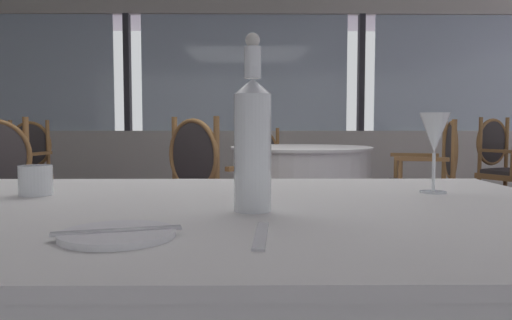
{
  "coord_description": "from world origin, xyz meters",
  "views": [
    {
      "loc": [
        0.1,
        -2.69,
        0.92
      ],
      "look_at": [
        0.11,
        -1.61,
        0.85
      ],
      "focal_mm": 34.29,
      "sensor_mm": 36.0,
      "label": 1
    }
  ],
  "objects_px": {
    "wine_glass": "(434,135)",
    "dining_chair_1_0": "(503,161)",
    "dining_chair_0_2": "(23,164)",
    "dining_chair_2_2": "(262,166)",
    "water_tumbler": "(36,180)",
    "water_bottle": "(253,140)",
    "side_plate": "(118,234)",
    "dining_chair_2_1": "(432,173)",
    "dining_chair_2_0": "(208,182)"
  },
  "relations": [
    {
      "from": "water_bottle",
      "to": "dining_chair_1_0",
      "type": "bearing_deg",
      "value": 56.87
    },
    {
      "from": "side_plate",
      "to": "dining_chair_0_2",
      "type": "height_order",
      "value": "dining_chair_0_2"
    },
    {
      "from": "water_bottle",
      "to": "wine_glass",
      "type": "relative_size",
      "value": 1.73
    },
    {
      "from": "side_plate",
      "to": "dining_chair_0_2",
      "type": "xyz_separation_m",
      "value": [
        -1.97,
        3.9,
        -0.2
      ]
    },
    {
      "from": "side_plate",
      "to": "dining_chair_2_0",
      "type": "xyz_separation_m",
      "value": [
        -0.08,
        2.4,
        -0.2
      ]
    },
    {
      "from": "water_bottle",
      "to": "dining_chair_2_0",
      "type": "distance_m",
      "value": 2.22
    },
    {
      "from": "dining_chair_2_0",
      "to": "dining_chair_2_1",
      "type": "height_order",
      "value": "dining_chair_2_0"
    },
    {
      "from": "water_bottle",
      "to": "water_tumbler",
      "type": "height_order",
      "value": "water_bottle"
    },
    {
      "from": "dining_chair_2_1",
      "to": "dining_chair_0_2",
      "type": "bearing_deg",
      "value": -2.74
    },
    {
      "from": "water_tumbler",
      "to": "dining_chair_0_2",
      "type": "xyz_separation_m",
      "value": [
        -1.65,
        3.45,
        -0.23
      ]
    },
    {
      "from": "side_plate",
      "to": "wine_glass",
      "type": "relative_size",
      "value": 0.86
    },
    {
      "from": "side_plate",
      "to": "dining_chair_0_2",
      "type": "relative_size",
      "value": 0.17
    },
    {
      "from": "dining_chair_0_2",
      "to": "dining_chair_2_2",
      "type": "xyz_separation_m",
      "value": [
        2.27,
        0.17,
        -0.03
      ]
    },
    {
      "from": "wine_glass",
      "to": "dining_chair_2_2",
      "type": "relative_size",
      "value": 0.22
    },
    {
      "from": "dining_chair_2_2",
      "to": "water_tumbler",
      "type": "bearing_deg",
      "value": -26.78
    },
    {
      "from": "wine_glass",
      "to": "dining_chair_2_1",
      "type": "distance_m",
      "value": 2.62
    },
    {
      "from": "dining_chair_2_0",
      "to": "dining_chair_1_0",
      "type": "bearing_deg",
      "value": -18.01
    },
    {
      "from": "water_tumbler",
      "to": "dining_chair_2_0",
      "type": "xyz_separation_m",
      "value": [
        0.23,
        1.96,
        -0.23
      ]
    },
    {
      "from": "wine_glass",
      "to": "water_tumbler",
      "type": "bearing_deg",
      "value": -178.26
    },
    {
      "from": "water_tumbler",
      "to": "dining_chair_1_0",
      "type": "distance_m",
      "value": 4.51
    },
    {
      "from": "water_tumbler",
      "to": "dining_chair_2_1",
      "type": "distance_m",
      "value": 3.1
    },
    {
      "from": "wine_glass",
      "to": "dining_chair_2_0",
      "type": "bearing_deg",
      "value": 110.77
    },
    {
      "from": "water_bottle",
      "to": "dining_chair_1_0",
      "type": "distance_m",
      "value": 4.39
    },
    {
      "from": "dining_chair_2_1",
      "to": "dining_chair_1_0",
      "type": "bearing_deg",
      "value": -123.72
    },
    {
      "from": "water_bottle",
      "to": "wine_glass",
      "type": "distance_m",
      "value": 0.51
    },
    {
      "from": "wine_glass",
      "to": "dining_chair_1_0",
      "type": "relative_size",
      "value": 0.2
    },
    {
      "from": "water_bottle",
      "to": "water_tumbler",
      "type": "distance_m",
      "value": 0.57
    },
    {
      "from": "dining_chair_0_2",
      "to": "water_tumbler",
      "type": "bearing_deg",
      "value": 37.0
    },
    {
      "from": "dining_chair_1_0",
      "to": "dining_chair_2_2",
      "type": "relative_size",
      "value": 1.12
    },
    {
      "from": "wine_glass",
      "to": "dining_chair_1_0",
      "type": "height_order",
      "value": "dining_chair_1_0"
    },
    {
      "from": "dining_chair_2_1",
      "to": "water_tumbler",
      "type": "bearing_deg",
      "value": 65.76
    },
    {
      "from": "water_bottle",
      "to": "dining_chair_2_1",
      "type": "bearing_deg",
      "value": 63.28
    },
    {
      "from": "dining_chair_0_2",
      "to": "dining_chair_2_0",
      "type": "relative_size",
      "value": 1.0
    },
    {
      "from": "dining_chair_2_0",
      "to": "wine_glass",
      "type": "bearing_deg",
      "value": -116.26
    },
    {
      "from": "water_tumbler",
      "to": "wine_glass",
      "type": "bearing_deg",
      "value": 1.74
    },
    {
      "from": "water_bottle",
      "to": "dining_chair_2_1",
      "type": "height_order",
      "value": "water_bottle"
    },
    {
      "from": "dining_chair_2_0",
      "to": "dining_chair_2_1",
      "type": "xyz_separation_m",
      "value": [
        1.64,
        0.5,
        0.01
      ]
    },
    {
      "from": "water_bottle",
      "to": "water_tumbler",
      "type": "bearing_deg",
      "value": 156.78
    },
    {
      "from": "water_bottle",
      "to": "dining_chair_1_0",
      "type": "relative_size",
      "value": 0.34
    },
    {
      "from": "dining_chair_2_1",
      "to": "dining_chair_2_2",
      "type": "xyz_separation_m",
      "value": [
        -1.25,
        1.16,
        -0.04
      ]
    },
    {
      "from": "dining_chair_2_0",
      "to": "dining_chair_2_1",
      "type": "bearing_deg",
      "value": -29.91
    },
    {
      "from": "water_tumbler",
      "to": "dining_chair_2_0",
      "type": "distance_m",
      "value": 1.99
    },
    {
      "from": "wine_glass",
      "to": "water_tumbler",
      "type": "xyz_separation_m",
      "value": [
        -0.96,
        -0.03,
        -0.11
      ]
    },
    {
      "from": "side_plate",
      "to": "dining_chair_1_0",
      "type": "bearing_deg",
      "value": 56.31
    },
    {
      "from": "dining_chair_1_0",
      "to": "dining_chair_2_0",
      "type": "xyz_separation_m",
      "value": [
        -2.68,
        -1.49,
        -0.02
      ]
    },
    {
      "from": "side_plate",
      "to": "dining_chair_1_0",
      "type": "relative_size",
      "value": 0.17
    },
    {
      "from": "dining_chair_2_0",
      "to": "dining_chair_2_1",
      "type": "distance_m",
      "value": 1.71
    },
    {
      "from": "dining_chair_2_0",
      "to": "water_bottle",
      "type": "bearing_deg",
      "value": -129.57
    },
    {
      "from": "water_bottle",
      "to": "dining_chair_2_1",
      "type": "relative_size",
      "value": 0.35
    },
    {
      "from": "side_plate",
      "to": "dining_chair_2_0",
      "type": "relative_size",
      "value": 0.17
    }
  ]
}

